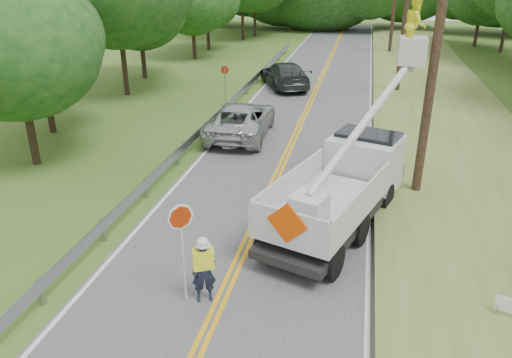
# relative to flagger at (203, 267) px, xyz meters

# --- Properties ---
(road) EXTENTS (7.20, 96.00, 0.03)m
(road) POSITION_rel_flagger_xyz_m (0.39, 12.03, -0.94)
(road) COLOR #494A4C
(road) RESTS_ON ground
(guardrail) EXTENTS (0.18, 48.00, 0.77)m
(guardrail) POSITION_rel_flagger_xyz_m (-3.63, 12.93, -0.39)
(guardrail) COLOR gray
(guardrail) RESTS_ON ground
(utility_poles) EXTENTS (1.60, 43.30, 10.00)m
(utility_poles) POSITION_rel_flagger_xyz_m (5.39, 15.04, 4.32)
(utility_poles) COLOR black
(utility_poles) RESTS_ON ground
(tall_grass_verge) EXTENTS (7.00, 96.00, 0.30)m
(tall_grass_verge) POSITION_rel_flagger_xyz_m (7.49, 12.03, -0.80)
(tall_grass_verge) COLOR #5C6C2D
(tall_grass_verge) RESTS_ON ground
(flagger) EXTENTS (1.00, 0.66, 2.59)m
(flagger) POSITION_rel_flagger_xyz_m (0.00, 0.00, 0.00)
(flagger) COLOR #191E33
(flagger) RESTS_ON road
(bucket_truck) EXTENTS (4.38, 7.00, 6.56)m
(bucket_truck) POSITION_rel_flagger_xyz_m (3.23, 5.28, 0.57)
(bucket_truck) COLOR black
(bucket_truck) RESTS_ON road
(suv_silver) EXTENTS (2.81, 5.74, 1.57)m
(suv_silver) POSITION_rel_flagger_xyz_m (-2.11, 12.20, -0.14)
(suv_silver) COLOR #B6B7BC
(suv_silver) RESTS_ON road
(suv_darkgrey) EXTENTS (4.34, 5.97, 1.61)m
(suv_darkgrey) POSITION_rel_flagger_xyz_m (-1.72, 22.48, -0.12)
(suv_darkgrey) COLOR #33373A
(suv_darkgrey) RESTS_ON road
(stop_sign_permanent) EXTENTS (0.48, 0.06, 2.24)m
(stop_sign_permanent) POSITION_rel_flagger_xyz_m (-4.31, 17.34, 0.52)
(stop_sign_permanent) COLOR gray
(stop_sign_permanent) RESTS_ON ground
(yard_sign) EXTENTS (0.51, 0.19, 0.76)m
(yard_sign) POSITION_rel_flagger_xyz_m (6.81, 0.54, -0.40)
(yard_sign) COLOR white
(yard_sign) RESTS_ON ground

